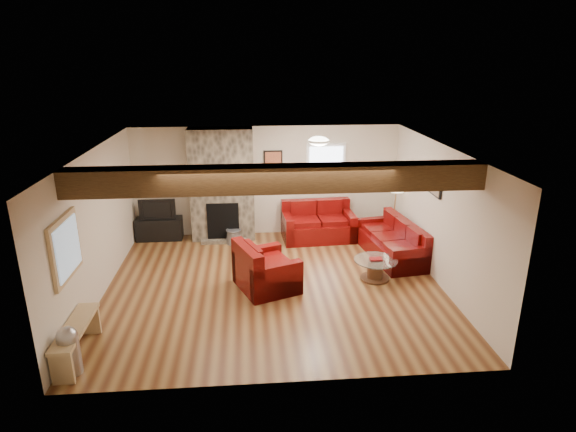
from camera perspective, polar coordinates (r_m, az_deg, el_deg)
name	(u,v)px	position (r m, az deg, el deg)	size (l,w,h in m)	color
room	(273,220)	(8.37, -1.73, -0.52)	(8.00, 8.00, 8.00)	#5B3018
oak_beam	(278,179)	(6.87, -1.23, 4.44)	(6.00, 0.36, 0.38)	black
chimney_breast	(222,186)	(10.77, -7.81, 3.51)	(1.40, 0.67, 2.50)	#39342C
back_window	(326,167)	(11.03, 4.51, 5.75)	(0.90, 0.08, 1.10)	white
hatch_window	(66,248)	(7.34, -24.82, -3.46)	(0.08, 1.00, 0.90)	tan
ceiling_dome	(319,143)	(9.03, 3.64, 8.68)	(0.40, 0.40, 0.18)	white
artwork_back	(273,162)	(10.87, -1.77, 6.42)	(0.42, 0.06, 0.52)	black
artwork_right	(435,184)	(9.15, 17.01, 3.60)	(0.06, 0.55, 0.42)	black
sofa_three	(391,239)	(10.13, 12.12, -2.73)	(1.96, 0.82, 0.76)	#470505
loveseat	(318,221)	(10.85, 3.61, -0.65)	(1.59, 0.91, 0.84)	#470505
armchair_red	(267,266)	(8.60, -2.56, -5.90)	(1.06, 0.93, 0.86)	#470505
coffee_table	(375,269)	(9.14, 10.29, -6.24)	(0.81, 0.81, 0.42)	#442716
tv_cabinet	(160,229)	(11.26, -14.98, -1.45)	(1.01, 0.40, 0.50)	black
television	(158,208)	(11.11, -15.18, 0.89)	(0.80, 0.11, 0.46)	black
floor_lamp	(396,189)	(10.79, 12.69, 3.15)	(0.36, 0.36, 1.41)	tan
pine_bench	(77,341)	(7.43, -23.72, -13.45)	(0.30, 1.29, 0.48)	tan
pedal_bin	(69,350)	(7.09, -24.50, -14.28)	(0.27, 0.27, 0.68)	#A3A3A8
coal_bucket	(234,236)	(10.74, -6.46, -2.38)	(0.35, 0.35, 0.33)	slate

